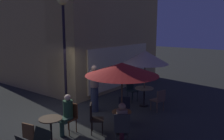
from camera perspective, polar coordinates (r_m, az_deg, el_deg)
ground_plane at (r=9.11m, az=-11.07°, el=-11.29°), size 60.00×60.00×0.00m
cafe_building at (r=13.62m, az=-10.63°, el=14.63°), size 7.18×8.78×8.75m
street_lamp_near_corner at (r=9.15m, az=-11.34°, el=9.88°), size 0.37×0.37×4.44m
cafe_table_0 at (r=7.70m, az=2.29°, el=-11.45°), size 0.61×0.61×0.72m
cafe_table_1 at (r=10.24m, az=7.62°, el=-5.26°), size 0.78×0.78×0.78m
cafe_table_2 at (r=7.33m, az=-14.25°, el=-12.62°), size 0.67×0.67×0.74m
patio_umbrella_0 at (r=7.26m, az=2.38°, el=0.17°), size 2.24×2.24×2.26m
patio_umbrella_1 at (r=9.94m, az=7.83°, el=2.95°), size 1.92×1.92×2.34m
cafe_chair_0 at (r=8.45m, az=2.89°, el=-8.77°), size 0.54×0.54×0.92m
cafe_chair_1 at (r=7.67m, az=-4.31°, el=-10.79°), size 0.59×0.59×0.97m
cafe_chair_2 at (r=6.90m, az=2.39°, el=-13.25°), size 0.61×0.61×0.98m
cafe_chair_3 at (r=10.83m, az=4.54°, el=-4.28°), size 0.49×0.49×0.99m
cafe_chair_4 at (r=9.69m, az=11.07°, el=-6.67°), size 0.54×0.54×0.88m
cafe_chair_5 at (r=7.87m, az=-9.83°, el=-10.47°), size 0.47×0.47×0.93m
cafe_chair_6 at (r=6.81m, az=-18.55°, el=-14.43°), size 0.46×0.46×0.90m
patron_seated_0 at (r=7.00m, az=2.37°, el=-11.84°), size 0.51×0.47×1.23m
patron_seated_1 at (r=7.72m, az=-10.62°, el=-9.77°), size 0.52×0.34×1.26m
patron_standing_2 at (r=9.46m, az=-4.19°, el=-4.36°), size 0.36×0.36×1.85m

